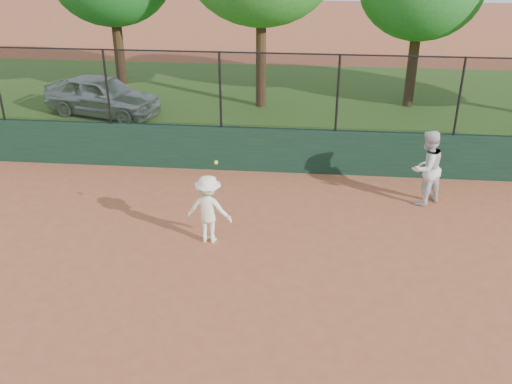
{
  "coord_description": "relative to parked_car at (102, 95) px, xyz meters",
  "views": [
    {
      "loc": [
        1.82,
        -8.14,
        6.29
      ],
      "look_at": [
        0.8,
        2.2,
        1.2
      ],
      "focal_mm": 40.0,
      "sensor_mm": 36.0,
      "label": 1
    }
  ],
  "objects": [
    {
      "name": "player_main",
      "position": [
        5.1,
        -8.02,
        0.06
      ],
      "size": [
        1.03,
        0.68,
        1.96
      ],
      "color": "white",
      "rests_on": "ground"
    },
    {
      "name": "fence_assembly",
      "position": [
        5.26,
        -4.22,
        1.55
      ],
      "size": [
        26.0,
        0.06,
        2.0
      ],
      "color": "black",
      "rests_on": "back_wall"
    },
    {
      "name": "parked_car",
      "position": [
        0.0,
        0.0,
        0.0
      ],
      "size": [
        4.33,
        2.66,
        1.38
      ],
      "primitive_type": "imported",
      "rotation": [
        0.0,
        0.0,
        1.29
      ],
      "color": "#A9AFB3",
      "rests_on": "ground"
    },
    {
      "name": "back_wall",
      "position": [
        5.29,
        -4.22,
        -0.09
      ],
      "size": [
        26.0,
        0.2,
        1.2
      ],
      "primitive_type": "cube",
      "color": "#163121",
      "rests_on": "ground"
    },
    {
      "name": "player_second",
      "position": [
        9.89,
        -5.76,
        0.23
      ],
      "size": [
        1.12,
        1.1,
        1.83
      ],
      "primitive_type": "imported",
      "rotation": [
        0.0,
        0.0,
        3.83
      ],
      "color": "silver",
      "rests_on": "ground"
    },
    {
      "name": "ground",
      "position": [
        5.29,
        -10.22,
        -0.69
      ],
      "size": [
        80.0,
        80.0,
        0.0
      ],
      "primitive_type": "plane",
      "color": "#AA5636",
      "rests_on": "ground"
    },
    {
      "name": "grass_strip",
      "position": [
        5.29,
        1.78,
        -0.68
      ],
      "size": [
        36.0,
        12.0,
        0.01
      ],
      "primitive_type": "cube",
      "color": "#30591B",
      "rests_on": "ground"
    }
  ]
}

